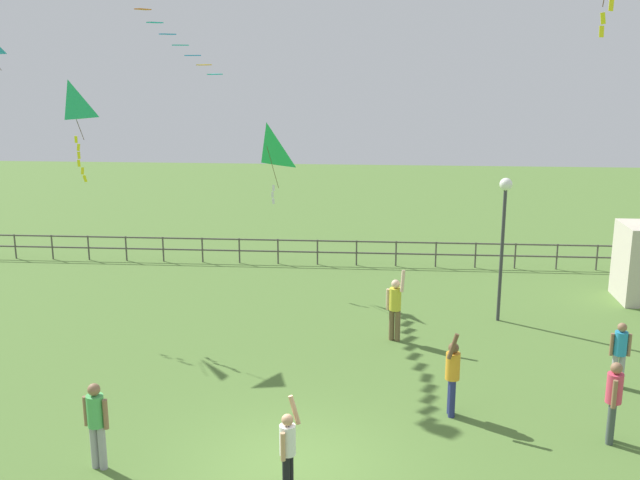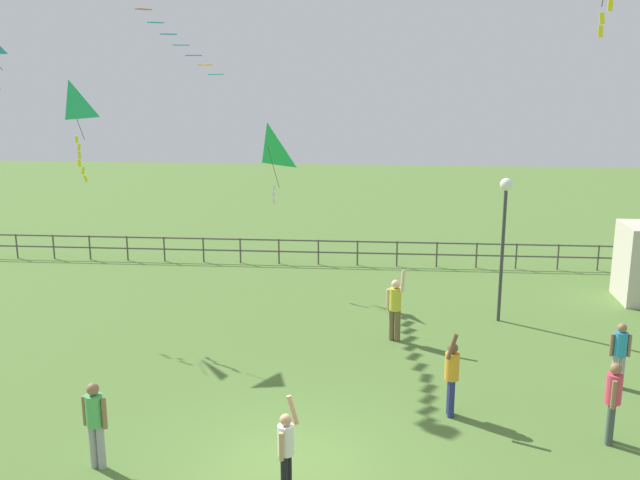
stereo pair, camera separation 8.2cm
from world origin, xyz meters
The scene contains 11 objects.
ground_plane centered at (0.00, 0.00, 0.00)m, with size 80.00×80.00×0.00m, color #517533.
lamppost centered at (5.17, 8.40, 3.10)m, with size 0.36×0.36×4.24m.
person_0 centered at (6.31, 1.34, 0.99)m, with size 0.32×0.50×1.72m.
person_1 centered at (0.04, -0.96, 0.92)m, with size 0.38×0.47×1.82m.
person_2 centered at (7.25, 4.01, 0.92)m, with size 0.48×0.29×1.59m.
person_3 centered at (-3.62, -0.36, 0.99)m, with size 0.51×0.32×1.73m.
person_4 centered at (3.22, 2.28, 0.99)m, with size 0.32×0.52×1.97m.
person_5 centered at (2.09, 6.59, 1.02)m, with size 0.51×0.40×2.03m.
kite_0 centered at (-6.91, 7.54, 6.24)m, with size 0.89×0.97×2.77m.
kite_2 centered at (-1.99, 11.09, 4.71)m, with size 1.23×1.13×2.66m.
waterfront_railing centered at (-0.41, 14.00, 0.62)m, with size 36.05×0.06×0.95m.
Camera 2 is at (1.56, -12.72, 7.62)m, focal length 42.00 mm.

